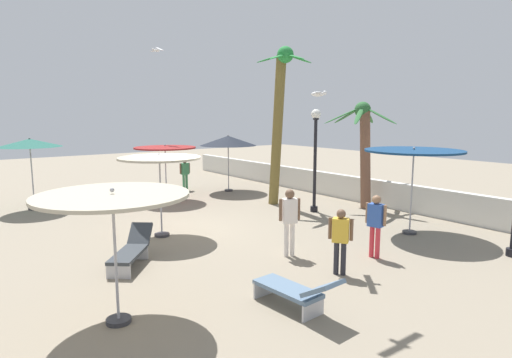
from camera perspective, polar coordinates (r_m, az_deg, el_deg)
The scene contains 19 objects.
ground_plane at distance 13.69m, azimuth -9.55°, elevation -6.87°, with size 56.00×56.00×0.00m, color gray.
boundary_wall at distance 18.59m, azimuth 13.02°, elevation -1.25°, with size 25.20×0.30×1.03m, color silver.
patio_umbrella_0 at distance 12.85m, azimuth -12.76°, elevation 2.22°, with size 2.41×2.41×2.51m.
patio_umbrella_1 at distance 18.30m, azimuth -27.97°, elevation 4.19°, with size 2.31×2.31×2.78m.
patio_umbrella_2 at distance 13.62m, azimuth 20.31°, elevation 3.20°, with size 2.88×2.88×2.67m.
patio_umbrella_3 at distance 18.30m, azimuth -12.04°, elevation 3.75°, with size 2.56×2.56×2.40m.
patio_umbrella_4 at distance 7.60m, azimuth -18.60°, elevation -2.83°, with size 2.57×2.57×2.41m.
patio_umbrella_5 at distance 20.15m, azimuth -3.74°, elevation 5.10°, with size 2.67×2.67×2.68m.
palm_tree_0 at distance 17.05m, azimuth 14.26°, elevation 4.89°, with size 2.98×2.78×4.12m.
palm_tree_1 at distance 16.93m, azimuth 3.12°, elevation 8.79°, with size 2.08×2.16×6.18m.
lamp_post_1 at distance 15.94m, azimuth 7.91°, elevation 3.78°, with size 0.36×0.36×3.82m.
lounge_chair_0 at distance 8.23m, azimuth 5.40°, elevation -14.52°, with size 1.90×0.68×0.83m.
lounge_chair_1 at distance 10.92m, azimuth -16.28°, elevation -9.01°, with size 1.80×1.63×0.84m.
guest_0 at distance 10.96m, azimuth 4.50°, elevation -4.90°, with size 0.37×0.51×1.76m.
guest_1 at distance 20.78m, azimuth -9.47°, elevation 1.00°, with size 0.26×0.56×1.53m.
guest_2 at distance 9.91m, azimuth 11.21°, elevation -7.44°, with size 0.47×0.40×1.53m.
guest_3 at distance 11.25m, azimuth 15.67°, elevation -5.32°, with size 0.55×0.31×1.62m.
seagull_0 at distance 10.68m, azimuth 8.35°, elevation 11.22°, with size 0.85×0.81×0.14m.
seagull_2 at distance 20.63m, azimuth -13.16°, elevation 16.41°, with size 1.31×0.38×0.22m.
Camera 1 is at (11.75, -6.01, 3.63)m, focal length 29.97 mm.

